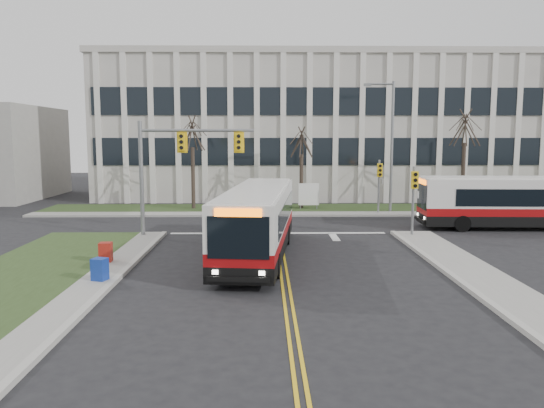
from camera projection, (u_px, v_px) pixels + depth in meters
The scene contains 18 objects.
ground at pixel (283, 270), 21.52m from camera, with size 120.00×120.00×0.00m, color black.
sidewalk_west at pixel (64, 308), 16.44m from camera, with size 1.20×26.00×0.14m, color #9E9B93.
sidewalk_east at pixel (527, 306), 16.67m from camera, with size 2.00×26.00×0.14m, color #9E9B93.
sidewalk_cross at pixel (347, 214), 36.67m from camera, with size 44.00×1.60×0.14m, color #9E9B93.
building_lawn at pixel (341, 209), 39.45m from camera, with size 44.00×5.00×0.12m, color #2C401B.
office_building at pixel (324, 130), 50.61m from camera, with size 40.00×16.00×12.00m, color beige.
mast_arm_signal at pixel (173, 158), 28.01m from camera, with size 6.11×0.38×6.20m.
signal_pole_near at pixel (414, 191), 28.16m from camera, with size 0.34×0.39×3.80m.
signal_pole_far at pixel (379, 179), 36.59m from camera, with size 0.34×0.39×3.80m.
streetlight at pixel (390, 139), 37.06m from camera, with size 2.15×0.25×9.20m.
directory_sign at pixel (309, 195), 38.77m from camera, with size 1.50×0.12×2.00m.
tree_left at pixel (192, 135), 38.60m from camera, with size 1.80×1.80×7.70m.
tree_mid at pixel (302, 144), 39.00m from camera, with size 1.80×1.80×6.82m.
tree_right at pixel (465, 130), 38.85m from camera, with size 1.80×1.80×8.25m.
bus_main at pixel (258, 223), 23.66m from camera, with size 2.47×11.41×3.04m, color silver, non-canonical shape.
bus_cross at pixel (518, 204), 30.97m from camera, with size 2.42×11.19×2.98m, color silver, non-canonical shape.
newspaper_box_blue at pixel (100, 271), 19.38m from camera, with size 0.50×0.45×0.95m, color navy.
newspaper_box_red at pixel (106, 254), 22.29m from camera, with size 0.50×0.45×0.95m, color maroon.
Camera 1 is at (-0.78, -21.01, 5.33)m, focal length 35.00 mm.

